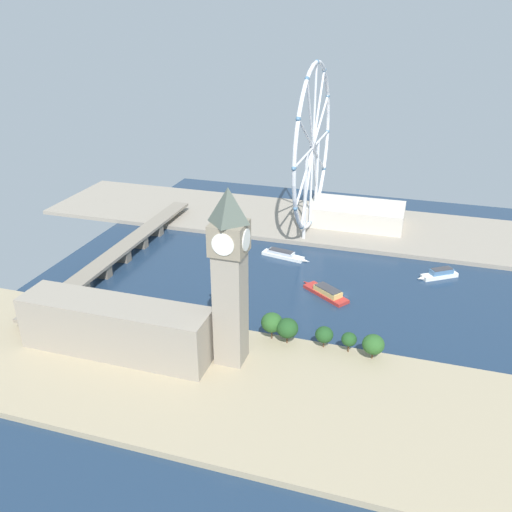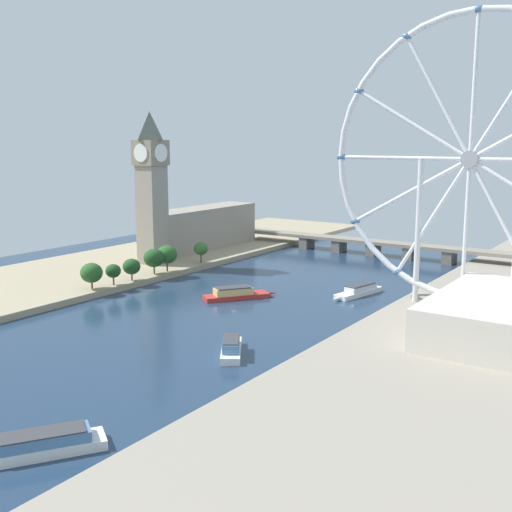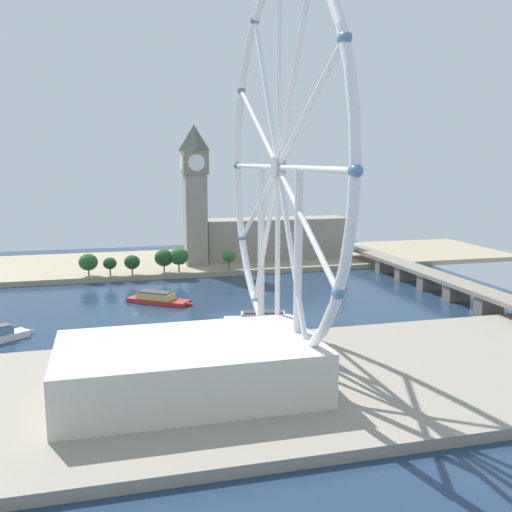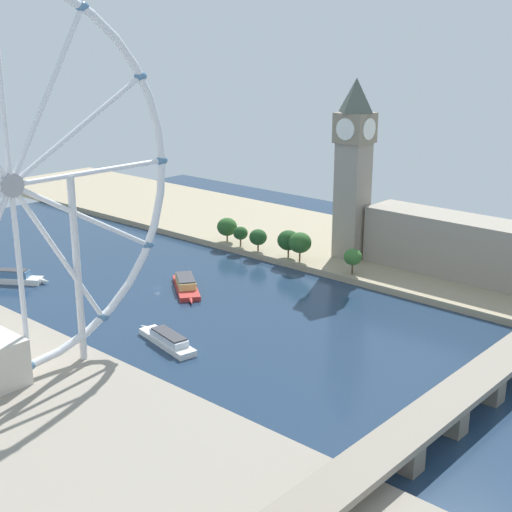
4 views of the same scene
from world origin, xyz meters
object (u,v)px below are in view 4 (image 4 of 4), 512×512
(parliament_block, at_px, (466,248))
(tour_boat_1, at_px, (167,339))
(river_bridge, at_px, (485,378))
(tour_boat_0, at_px, (16,277))
(tour_boat_2, at_px, (186,285))
(clock_tower, at_px, (353,167))
(ferris_wheel, at_px, (11,187))

(parliament_block, height_order, tour_boat_1, parliament_block)
(river_bridge, distance_m, tour_boat_1, 109.16)
(tour_boat_0, relative_size, tour_boat_2, 0.80)
(parliament_block, bearing_deg, tour_boat_2, -43.46)
(clock_tower, bearing_deg, tour_boat_1, 3.32)
(ferris_wheel, relative_size, tour_boat_2, 3.77)
(ferris_wheel, height_order, river_bridge, ferris_wheel)
(parliament_block, bearing_deg, tour_boat_0, -47.98)
(parliament_block, distance_m, ferris_wheel, 199.16)
(clock_tower, height_order, tour_boat_2, clock_tower)
(tour_boat_0, height_order, tour_boat_2, tour_boat_0)
(ferris_wheel, bearing_deg, clock_tower, 179.94)
(ferris_wheel, height_order, tour_boat_0, ferris_wheel)
(clock_tower, bearing_deg, tour_boat_2, -20.95)
(parliament_block, height_order, tour_boat_0, parliament_block)
(clock_tower, distance_m, tour_boat_1, 132.94)
(ferris_wheel, relative_size, tour_boat_0, 4.74)
(ferris_wheel, xyz_separation_m, tour_boat_1, (-50.35, 7.42, -62.31))
(clock_tower, relative_size, tour_boat_1, 2.44)
(parliament_block, bearing_deg, river_bridge, 29.35)
(tour_boat_0, xyz_separation_m, tour_boat_2, (-44.42, 63.97, -0.22))
(tour_boat_2, bearing_deg, river_bridge, 33.24)
(tour_boat_1, bearing_deg, river_bridge, -148.52)
(parliament_block, height_order, tour_boat_2, parliament_block)
(parliament_block, distance_m, tour_boat_2, 125.28)
(river_bridge, height_order, tour_boat_0, river_bridge)
(ferris_wheel, bearing_deg, tour_boat_1, 171.61)
(ferris_wheel, bearing_deg, river_bridge, 128.72)
(tour_boat_0, bearing_deg, river_bridge, -23.62)
(parliament_block, bearing_deg, ferris_wheel, -16.57)
(tour_boat_2, bearing_deg, tour_boat_1, -13.50)
(clock_tower, bearing_deg, parliament_block, 100.44)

